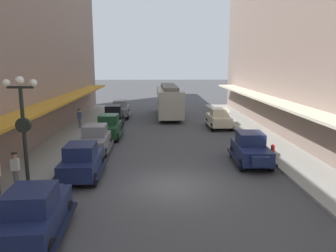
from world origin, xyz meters
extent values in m
plane|color=#424244|center=(0.00, 0.00, 0.00)|extent=(200.00, 200.00, 0.00)
cube|color=#99968E|center=(-7.50, 0.00, 0.07)|extent=(3.00, 60.00, 0.15)
cube|color=#99968E|center=(7.50, 0.00, 0.07)|extent=(3.00, 60.00, 0.15)
cube|color=#19234C|center=(-4.86, -4.58, 0.74)|extent=(1.89, 3.98, 0.80)
cube|color=#19234C|center=(-4.85, -4.83, 1.49)|extent=(1.52, 1.77, 0.70)
cube|color=#8C9EA8|center=(-4.85, -4.83, 1.49)|extent=(1.45, 1.73, 0.42)
cube|color=#19234C|center=(-4.96, -2.45, 0.79)|extent=(0.95, 0.41, 0.52)
cube|color=black|center=(-5.81, -4.63, 0.42)|extent=(0.41, 3.52, 0.12)
cube|color=black|center=(-3.91, -4.53, 0.42)|extent=(0.41, 3.52, 0.12)
cylinder|color=black|center=(-5.73, -3.26, 0.34)|extent=(0.25, 0.69, 0.68)
cylinder|color=black|center=(-4.12, -3.18, 0.34)|extent=(0.25, 0.69, 0.68)
cylinder|color=black|center=(-3.98, -5.90, 0.34)|extent=(0.25, 0.69, 0.68)
cube|color=#19234C|center=(4.76, 3.43, 0.74)|extent=(1.88, 3.97, 0.80)
cube|color=#19234C|center=(4.77, 3.67, 1.49)|extent=(1.52, 1.77, 0.70)
cube|color=#8C9EA8|center=(4.77, 3.67, 1.49)|extent=(1.44, 1.73, 0.42)
cube|color=#19234C|center=(4.66, 1.30, 0.79)|extent=(0.95, 0.40, 0.52)
cube|color=black|center=(5.70, 3.38, 0.42)|extent=(0.40, 3.52, 0.12)
cube|color=black|center=(3.81, 3.47, 0.42)|extent=(0.40, 3.52, 0.12)
cylinder|color=black|center=(5.50, 2.02, 0.34)|extent=(0.25, 0.69, 0.68)
cylinder|color=black|center=(3.89, 2.10, 0.34)|extent=(0.25, 0.69, 0.68)
cylinder|color=black|center=(5.63, 4.75, 0.34)|extent=(0.25, 0.69, 0.68)
cylinder|color=black|center=(4.01, 4.83, 0.34)|extent=(0.25, 0.69, 0.68)
cube|color=#19234C|center=(-4.58, 1.40, 0.74)|extent=(1.77, 3.93, 0.80)
cube|color=#19234C|center=(-4.58, 1.15, 1.49)|extent=(1.47, 1.72, 0.70)
cube|color=#8C9EA8|center=(-4.58, 1.15, 1.49)|extent=(1.40, 1.69, 0.42)
cube|color=#19234C|center=(-4.62, 3.53, 0.79)|extent=(0.94, 0.38, 0.52)
cube|color=black|center=(-5.53, 1.38, 0.42)|extent=(0.30, 3.51, 0.12)
cube|color=black|center=(-3.63, 1.42, 0.42)|extent=(0.30, 3.51, 0.12)
cylinder|color=black|center=(-5.41, 2.75, 0.34)|extent=(0.23, 0.68, 0.68)
cylinder|color=black|center=(-3.80, 2.78, 0.34)|extent=(0.23, 0.68, 0.68)
cylinder|color=black|center=(-5.37, 0.02, 0.34)|extent=(0.23, 0.68, 0.68)
cylinder|color=black|center=(-3.75, 0.05, 0.34)|extent=(0.23, 0.68, 0.68)
cube|color=beige|center=(4.89, 14.21, 0.74)|extent=(1.72, 3.91, 0.80)
cube|color=beige|center=(4.89, 13.96, 1.49)|extent=(1.45, 1.71, 0.70)
cube|color=#8C9EA8|center=(4.89, 13.96, 1.49)|extent=(1.38, 1.67, 0.42)
cube|color=beige|center=(4.88, 16.34, 0.79)|extent=(0.94, 0.37, 0.52)
cube|color=#6D6856|center=(3.94, 14.21, 0.42)|extent=(0.26, 3.51, 0.12)
cube|color=#6D6856|center=(5.84, 14.22, 0.42)|extent=(0.26, 3.51, 0.12)
cylinder|color=black|center=(4.07, 15.57, 0.34)|extent=(0.22, 0.68, 0.68)
cylinder|color=black|center=(5.69, 15.58, 0.34)|extent=(0.22, 0.68, 0.68)
cylinder|color=black|center=(4.09, 12.84, 0.34)|extent=(0.22, 0.68, 0.68)
cylinder|color=black|center=(5.71, 12.85, 0.34)|extent=(0.22, 0.68, 0.68)
cube|color=black|center=(-4.88, 16.12, 0.74)|extent=(1.89, 3.98, 0.80)
cube|color=black|center=(-4.89, 16.37, 1.49)|extent=(1.52, 1.77, 0.70)
cube|color=#8C9EA8|center=(-4.89, 16.37, 1.49)|extent=(1.45, 1.73, 0.42)
cube|color=black|center=(-4.78, 14.00, 0.79)|extent=(0.95, 0.40, 0.52)
cube|color=black|center=(-3.93, 16.17, 0.42)|extent=(0.41, 3.52, 0.12)
cube|color=black|center=(-5.83, 16.08, 0.42)|extent=(0.41, 3.52, 0.12)
cylinder|color=black|center=(-4.01, 14.80, 0.34)|extent=(0.25, 0.69, 0.68)
cylinder|color=black|center=(-5.62, 14.72, 0.34)|extent=(0.25, 0.69, 0.68)
cylinder|color=black|center=(-4.14, 17.53, 0.34)|extent=(0.25, 0.69, 0.68)
cylinder|color=black|center=(-5.75, 17.45, 0.34)|extent=(0.25, 0.69, 0.68)
cube|color=slate|center=(-4.67, 20.45, 0.74)|extent=(1.85, 3.96, 0.80)
cube|color=slate|center=(-4.67, 20.70, 1.49)|extent=(1.50, 1.75, 0.70)
cube|color=#8C9EA8|center=(-4.67, 20.70, 1.49)|extent=(1.43, 1.72, 0.42)
cube|color=slate|center=(-4.59, 18.32, 0.79)|extent=(0.95, 0.39, 0.52)
cube|color=#393A3D|center=(-3.72, 20.48, 0.42)|extent=(0.37, 3.52, 0.12)
cube|color=#393A3D|center=(-5.61, 20.41, 0.42)|extent=(0.37, 3.52, 0.12)
cylinder|color=black|center=(-3.81, 19.12, 0.34)|extent=(0.25, 0.69, 0.68)
cylinder|color=black|center=(-5.42, 19.05, 0.34)|extent=(0.25, 0.69, 0.68)
cylinder|color=black|center=(-3.91, 21.84, 0.34)|extent=(0.25, 0.69, 0.68)
cylinder|color=black|center=(-5.52, 21.78, 0.34)|extent=(0.25, 0.69, 0.68)
cube|color=slate|center=(-4.79, 6.04, 0.74)|extent=(1.79, 3.94, 0.80)
cube|color=slate|center=(-4.80, 6.29, 1.49)|extent=(1.48, 1.73, 0.70)
cube|color=#8C9EA8|center=(-4.80, 6.29, 1.49)|extent=(1.40, 1.70, 0.42)
cube|color=slate|center=(-4.74, 3.91, 0.79)|extent=(0.94, 0.38, 0.52)
cube|color=#393A3D|center=(-3.84, 6.06, 0.42)|extent=(0.32, 3.51, 0.12)
cube|color=#393A3D|center=(-5.74, 6.02, 0.42)|extent=(0.32, 3.51, 0.12)
cylinder|color=black|center=(-3.95, 4.69, 0.34)|extent=(0.23, 0.68, 0.68)
cylinder|color=black|center=(-5.57, 4.66, 0.34)|extent=(0.23, 0.68, 0.68)
cylinder|color=black|center=(-4.01, 7.42, 0.34)|extent=(0.23, 0.68, 0.68)
cylinder|color=black|center=(-5.63, 7.39, 0.34)|extent=(0.23, 0.68, 0.68)
cube|color=#193D23|center=(-4.51, 10.40, 0.74)|extent=(1.72, 3.91, 0.80)
cube|color=#193D23|center=(-4.51, 10.65, 1.49)|extent=(1.45, 1.71, 0.70)
cube|color=#8C9EA8|center=(-4.51, 10.65, 1.49)|extent=(1.38, 1.67, 0.42)
cube|color=#193D23|center=(-4.53, 8.27, 0.79)|extent=(0.94, 0.37, 0.52)
cube|color=black|center=(-3.56, 10.40, 0.42)|extent=(0.26, 3.51, 0.12)
cube|color=black|center=(-5.46, 10.41, 0.42)|extent=(0.26, 3.51, 0.12)
cylinder|color=black|center=(-3.71, 9.03, 0.34)|extent=(0.22, 0.68, 0.68)
cylinder|color=black|center=(-5.33, 9.04, 0.34)|extent=(0.22, 0.68, 0.68)
cylinder|color=black|center=(-3.70, 11.76, 0.34)|extent=(0.22, 0.68, 0.68)
cylinder|color=black|center=(-5.31, 11.77, 0.34)|extent=(0.22, 0.68, 0.68)
cube|color=#ADA899|center=(0.63, 20.70, 1.75)|extent=(2.65, 9.64, 2.70)
cube|color=#5F5C54|center=(0.63, 20.70, 3.28)|extent=(1.63, 8.66, 0.36)
cube|color=#8C9EA8|center=(0.63, 20.70, 2.22)|extent=(2.66, 8.87, 0.95)
cube|color=black|center=(0.59, 23.58, 0.20)|extent=(2.02, 1.23, 0.40)
cube|color=black|center=(0.68, 17.82, 0.20)|extent=(2.02, 1.23, 0.40)
cube|color=black|center=(-6.40, -1.09, 0.40)|extent=(0.44, 0.44, 0.50)
cylinder|color=black|center=(-6.40, -1.09, 2.75)|extent=(0.16, 0.16, 4.20)
cube|color=black|center=(-6.40, -1.09, 4.85)|extent=(1.10, 0.10, 0.10)
sphere|color=white|center=(-6.95, -1.09, 5.03)|extent=(0.32, 0.32, 0.32)
sphere|color=white|center=(-5.85, -1.09, 5.03)|extent=(0.32, 0.32, 0.32)
sphere|color=white|center=(-6.40, -1.09, 5.13)|extent=(0.36, 0.36, 0.36)
cylinder|color=black|center=(-6.40, -1.09, 3.25)|extent=(0.64, 0.18, 0.64)
cylinder|color=silver|center=(-6.40, -0.99, 3.25)|extent=(0.56, 0.02, 0.56)
cylinder|color=#B21E19|center=(6.35, 4.23, 0.50)|extent=(0.24, 0.24, 0.70)
sphere|color=#B21E19|center=(6.35, 4.23, 0.87)|extent=(0.20, 0.20, 0.20)
cylinder|color=slate|center=(-7.24, -0.33, 0.57)|extent=(0.24, 0.24, 0.85)
cube|color=white|center=(-7.24, -0.33, 1.28)|extent=(0.36, 0.22, 0.56)
sphere|color=tan|center=(-7.24, -0.33, 1.68)|extent=(0.22, 0.22, 0.22)
cylinder|color=black|center=(-7.24, -0.33, 1.80)|extent=(0.28, 0.28, 0.04)
cylinder|color=slate|center=(-7.54, 13.94, 0.57)|extent=(0.24, 0.24, 0.85)
cube|color=#3F598C|center=(-7.54, 13.94, 1.28)|extent=(0.36, 0.22, 0.56)
sphere|color=beige|center=(-7.54, 13.94, 1.68)|extent=(0.22, 0.22, 0.22)
cylinder|color=black|center=(-7.54, 13.94, 1.80)|extent=(0.28, 0.28, 0.04)
camera|label=1|loc=(-0.74, -15.03, 5.86)|focal=35.25mm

